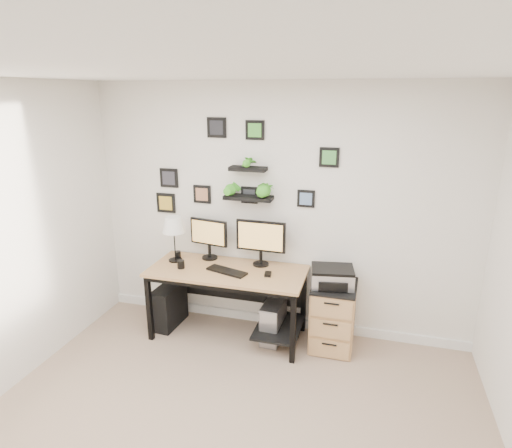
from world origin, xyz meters
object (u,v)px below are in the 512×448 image
(pc_tower_black, at_px, (169,305))
(pc_tower_grey, at_px, (273,321))
(monitor_left, at_px, (209,236))
(printer, at_px, (332,277))
(desk, at_px, (232,280))
(monitor_right, at_px, (261,239))
(mug, at_px, (181,264))
(file_cabinet, at_px, (333,316))
(table_lamp, at_px, (174,226))

(pc_tower_black, xyz_separation_m, pc_tower_grey, (1.17, 0.02, -0.02))
(monitor_left, height_order, printer, monitor_left)
(pc_tower_black, height_order, pc_tower_grey, pc_tower_black)
(desk, bearing_deg, printer, 2.77)
(monitor_right, height_order, pc_tower_grey, monitor_right)
(mug, bearing_deg, desk, 13.90)
(mug, height_order, pc_tower_grey, mug)
(monitor_left, bearing_deg, mug, -119.22)
(desk, xyz_separation_m, printer, (1.02, 0.05, 0.14))
(pc_tower_black, bearing_deg, file_cabinet, 6.00)
(desk, distance_m, table_lamp, 0.83)
(desk, relative_size, monitor_right, 3.07)
(monitor_left, height_order, table_lamp, table_lamp)
(printer, bearing_deg, monitor_left, 173.44)
(monitor_right, bearing_deg, file_cabinet, -8.35)
(pc_tower_grey, bearing_deg, monitor_right, 138.35)
(desk, distance_m, pc_tower_black, 0.83)
(mug, bearing_deg, monitor_right, 21.23)
(desk, xyz_separation_m, pc_tower_black, (-0.73, -0.01, -0.40))
(desk, height_order, pc_tower_grey, desk)
(desk, bearing_deg, monitor_right, 33.45)
(pc_tower_black, bearing_deg, monitor_right, 14.17)
(monitor_left, xyz_separation_m, printer, (1.34, -0.15, -0.25))
(pc_tower_black, relative_size, printer, 1.03)
(monitor_left, height_order, mug, monitor_left)
(desk, height_order, monitor_left, monitor_left)
(pc_tower_black, bearing_deg, pc_tower_grey, 4.87)
(monitor_right, distance_m, file_cabinet, 1.06)
(monitor_left, bearing_deg, desk, -32.24)
(monitor_right, xyz_separation_m, mug, (-0.77, -0.30, -0.24))
(printer, bearing_deg, monitor_right, 170.69)
(table_lamp, bearing_deg, desk, -4.30)
(monitor_right, height_order, pc_tower_black, monitor_right)
(printer, bearing_deg, mug, -173.47)
(pc_tower_grey, distance_m, file_cabinet, 0.62)
(pc_tower_black, bearing_deg, printer, 5.74)
(printer, bearing_deg, table_lamp, -179.99)
(table_lamp, relative_size, file_cabinet, 0.73)
(monitor_right, bearing_deg, table_lamp, -172.26)
(pc_tower_black, distance_m, printer, 1.83)
(desk, xyz_separation_m, mug, (-0.51, -0.13, 0.17))
(table_lamp, height_order, printer, table_lamp)
(mug, bearing_deg, table_lamp, 129.88)
(table_lamp, xyz_separation_m, pc_tower_grey, (1.09, -0.04, -0.93))
(table_lamp, bearing_deg, mug, -50.12)
(monitor_right, xyz_separation_m, pc_tower_black, (-0.99, -0.18, -0.81))
(desk, xyz_separation_m, file_cabinet, (1.05, 0.06, -0.29))
(monitor_left, xyz_separation_m, pc_tower_black, (-0.41, -0.21, -0.78))
(monitor_left, distance_m, printer, 1.37)
(mug, height_order, printer, printer)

